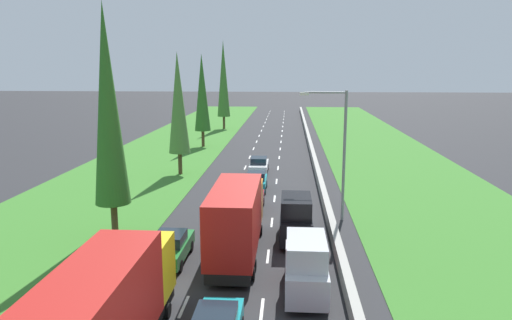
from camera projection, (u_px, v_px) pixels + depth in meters
ground_plane at (266, 153)px, 59.25m from camera, size 300.00×300.00×0.00m
grass_verge_left at (166, 151)px, 60.11m from camera, size 14.00×140.00×0.04m
grass_verge_right at (382, 154)px, 58.27m from camera, size 14.00×140.00×0.04m
median_barrier at (312, 150)px, 58.78m from camera, size 0.44×120.00×0.85m
lane_markings at (266, 153)px, 59.25m from camera, size 3.64×116.00×0.01m
red_box_truck_centre_lane at (237, 219)px, 26.53m from camera, size 2.46×9.40×4.18m
maroon_hatchback_centre_lane at (252, 199)px, 35.44m from camera, size 1.74×3.90×1.72m
red_box_truck_left_lane at (108, 311)px, 16.51m from camera, size 2.46×9.40×4.18m
teal_hatchback_centre_lane_fifth at (256, 181)px, 40.91m from camera, size 1.74×3.90×1.72m
green_sedan_left_lane at (171, 247)px, 26.05m from camera, size 1.82×4.50×1.64m
white_sedan_centre_lane at (259, 165)px, 47.83m from camera, size 1.82×4.50×1.64m
silver_van_right_lane at (306, 266)px, 22.15m from camera, size 1.96×4.90×2.82m
black_van_right_lane at (296, 218)px, 29.11m from camera, size 1.96×4.90×2.82m
poplar_tree_second at (108, 106)px, 28.41m from camera, size 2.16×2.16×14.37m
poplar_tree_third at (178, 103)px, 46.08m from camera, size 2.10×2.10×12.02m
poplar_tree_fourth at (202, 93)px, 62.45m from camera, size 2.11×2.11×12.30m
poplar_tree_fifth at (223, 79)px, 80.52m from camera, size 2.17×2.17×14.99m
street_light_mast at (339, 146)px, 32.29m from camera, size 3.20×0.28×9.00m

